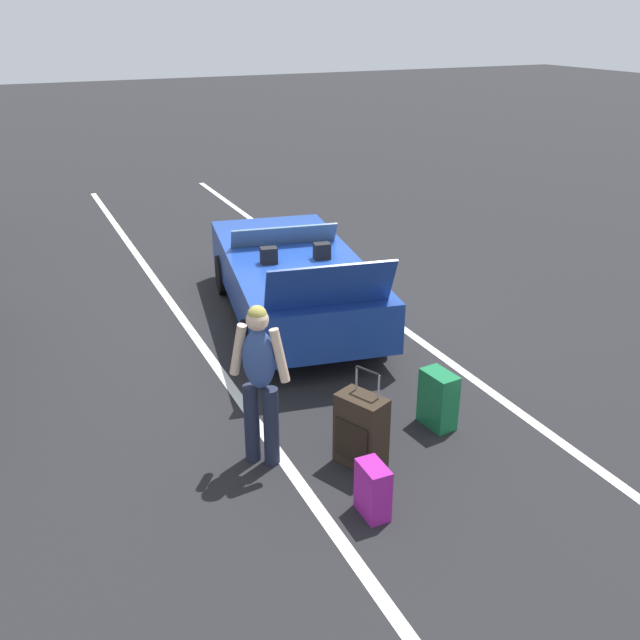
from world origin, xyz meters
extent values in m
plane|color=black|center=(0.00, 0.00, 0.00)|extent=(80.00, 80.00, 0.00)
cube|color=silver|center=(0.00, -1.24, 0.00)|extent=(18.00, 0.12, 0.01)
cube|color=silver|center=(0.00, 1.46, 0.00)|extent=(18.00, 0.12, 0.01)
cube|color=navy|center=(0.00, 0.00, 0.62)|extent=(4.35, 2.45, 0.64)
cube|color=navy|center=(1.41, -0.25, 0.51)|extent=(1.59, 1.88, 0.38)
cube|color=slate|center=(0.50, -0.09, 1.09)|extent=(0.45, 1.56, 0.31)
cube|color=black|center=(-0.14, 0.40, 1.05)|extent=(0.20, 0.24, 0.22)
cube|color=black|center=(-0.27, -0.33, 1.05)|extent=(0.20, 0.24, 0.22)
cube|color=navy|center=(-1.92, 0.34, 1.22)|extent=(0.56, 1.52, 0.59)
cylinder|color=black|center=(1.39, 0.57, 0.30)|extent=(0.63, 0.32, 0.60)
cylinder|color=black|center=(1.11, -1.02, 0.30)|extent=(0.63, 0.32, 0.60)
cylinder|color=black|center=(-1.11, 1.02, 0.30)|extent=(0.63, 0.32, 0.60)
cylinder|color=black|center=(-1.39, -0.57, 0.30)|extent=(0.63, 0.32, 0.60)
cube|color=#2D2319|center=(-3.53, 0.79, 0.37)|extent=(0.55, 0.45, 0.74)
cube|color=black|center=(-3.59, 0.93, 0.31)|extent=(0.36, 0.17, 0.41)
cylinder|color=gray|center=(-3.62, 0.66, 0.86)|extent=(0.03, 0.03, 0.25)
cylinder|color=gray|center=(-3.37, 0.77, 0.86)|extent=(0.03, 0.03, 0.25)
cylinder|color=black|center=(-3.49, 0.72, 0.99)|extent=(0.25, 0.13, 0.03)
sphere|color=black|center=(-3.64, 0.62, 0.02)|extent=(0.04, 0.04, 0.04)
sphere|color=black|center=(-3.33, 0.76, 0.02)|extent=(0.04, 0.04, 0.04)
cube|color=#19723F|center=(-3.25, -0.28, 0.31)|extent=(0.42, 0.28, 0.62)
sphere|color=black|center=(-3.38, -0.38, 0.02)|extent=(0.04, 0.04, 0.04)
sphere|color=black|center=(-3.11, -0.35, 0.02)|extent=(0.04, 0.04, 0.04)
cube|color=#991E8C|center=(-4.23, 1.05, 0.25)|extent=(0.34, 0.20, 0.50)
cube|color=#721669|center=(-4.24, 0.94, 0.21)|extent=(0.27, 0.02, 0.28)
sphere|color=black|center=(-4.11, 1.12, 0.02)|extent=(0.04, 0.04, 0.04)
sphere|color=black|center=(-4.35, 1.12, 0.02)|extent=(0.04, 0.04, 0.04)
cylinder|color=#1E2338|center=(-3.02, 1.71, 0.41)|extent=(0.21, 0.21, 0.82)
cylinder|color=#1E2338|center=(-3.15, 1.56, 0.41)|extent=(0.21, 0.21, 0.82)
ellipsoid|color=#334C8C|center=(-3.08, 1.64, 1.12)|extent=(0.38, 0.38, 0.60)
sphere|color=beige|center=(-3.08, 1.64, 1.51)|extent=(0.21, 0.21, 0.21)
sphere|color=tan|center=(-3.08, 1.64, 1.56)|extent=(0.18, 0.18, 0.18)
cylinder|color=beige|center=(-2.95, 1.79, 1.19)|extent=(0.20, 0.20, 0.53)
cylinder|color=beige|center=(-3.22, 1.49, 1.19)|extent=(0.20, 0.20, 0.53)
camera|label=1|loc=(-8.53, 3.56, 4.05)|focal=39.29mm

